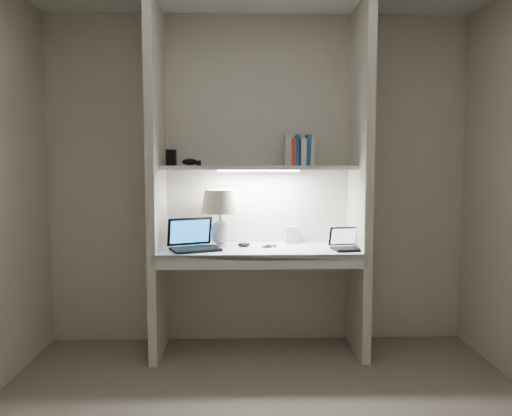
{
  "coord_description": "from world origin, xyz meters",
  "views": [
    {
      "loc": [
        -0.12,
        -2.34,
        1.37
      ],
      "look_at": [
        -0.03,
        1.05,
        1.08
      ],
      "focal_mm": 35.0,
      "sensor_mm": 36.0,
      "label": 1
    }
  ],
  "objects_px": {
    "book_row": "(299,151)",
    "laptop_netbook": "(348,244)",
    "speaker": "(291,234)",
    "laptop_main": "(193,242)",
    "table_lamp": "(220,208)"
  },
  "relations": [
    {
      "from": "table_lamp",
      "to": "laptop_netbook",
      "type": "xyz_separation_m",
      "value": [
        0.92,
        -0.15,
        -0.25
      ]
    },
    {
      "from": "laptop_netbook",
      "to": "speaker",
      "type": "xyz_separation_m",
      "value": [
        -0.38,
        0.29,
        0.03
      ]
    },
    {
      "from": "table_lamp",
      "to": "laptop_netbook",
      "type": "relative_size",
      "value": 1.57
    },
    {
      "from": "book_row",
      "to": "laptop_netbook",
      "type": "bearing_deg",
      "value": -32.42
    },
    {
      "from": "laptop_main",
      "to": "book_row",
      "type": "xyz_separation_m",
      "value": [
        0.77,
        0.18,
        0.65
      ]
    },
    {
      "from": "speaker",
      "to": "laptop_main",
      "type": "bearing_deg",
      "value": -163.87
    },
    {
      "from": "speaker",
      "to": "laptop_netbook",
      "type": "bearing_deg",
      "value": -40.88
    },
    {
      "from": "laptop_netbook",
      "to": "speaker",
      "type": "distance_m",
      "value": 0.48
    },
    {
      "from": "laptop_netbook",
      "to": "speaker",
      "type": "bearing_deg",
      "value": 133.56
    },
    {
      "from": "laptop_main",
      "to": "laptop_netbook",
      "type": "relative_size",
      "value": 1.52
    },
    {
      "from": "laptop_netbook",
      "to": "book_row",
      "type": "xyz_separation_m",
      "value": [
        -0.33,
        0.21,
        0.66
      ]
    },
    {
      "from": "table_lamp",
      "to": "book_row",
      "type": "distance_m",
      "value": 0.72
    },
    {
      "from": "laptop_netbook",
      "to": "book_row",
      "type": "height_order",
      "value": "book_row"
    },
    {
      "from": "laptop_main",
      "to": "speaker",
      "type": "xyz_separation_m",
      "value": [
        0.72,
        0.26,
        0.02
      ]
    },
    {
      "from": "laptop_main",
      "to": "book_row",
      "type": "distance_m",
      "value": 1.02
    }
  ]
}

